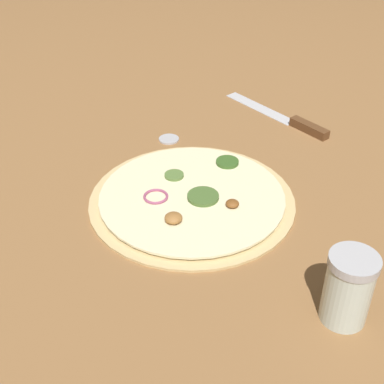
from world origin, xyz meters
name	(u,v)px	position (x,y,z in m)	size (l,w,h in m)	color
ground_plane	(192,201)	(0.00, 0.00, 0.00)	(3.00, 3.00, 0.00)	olive
pizza	(192,198)	(0.00, 0.00, 0.01)	(0.35, 0.35, 0.03)	#D6B77A
knife	(294,122)	(-0.31, 0.15, 0.01)	(0.19, 0.23, 0.02)	silver
spice_jar	(348,288)	(0.21, 0.24, 0.05)	(0.06, 0.06, 0.10)	silver
loose_cap	(169,138)	(-0.20, -0.09, 0.00)	(0.04, 0.04, 0.01)	#B2B2B7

